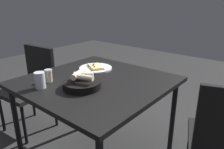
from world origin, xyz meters
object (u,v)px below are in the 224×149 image
at_px(pizza_plate, 96,68).
at_px(chair_far, 32,83).
at_px(dining_table, 96,88).
at_px(bread_basket, 82,83).
at_px(pepper_shaker, 49,76).
at_px(beer_glass, 40,81).

height_order(pizza_plate, chair_far, chair_far).
relative_size(dining_table, pizza_plate, 3.60).
bearing_deg(pizza_plate, bread_basket, 31.06).
distance_m(bread_basket, pepper_shaker, 0.28).
xyz_separation_m(dining_table, pizza_plate, (-0.19, -0.18, 0.08)).
xyz_separation_m(beer_glass, pepper_shaker, (-0.10, -0.05, -0.01)).
bearing_deg(dining_table, bread_basket, 10.60).
bearing_deg(bread_basket, pizza_plate, -148.94).
bearing_deg(chair_far, pizza_plate, 105.11).
relative_size(dining_table, chair_far, 1.17).
bearing_deg(beer_glass, pizza_plate, -179.84).
relative_size(beer_glass, chair_far, 0.13).
xyz_separation_m(dining_table, pepper_shaker, (0.24, -0.24, 0.11)).
height_order(bread_basket, pepper_shaker, bread_basket).
relative_size(pizza_plate, bread_basket, 1.07).
distance_m(dining_table, pizza_plate, 0.27).
bearing_deg(pepper_shaker, dining_table, 135.87).
height_order(dining_table, chair_far, chair_far).
bearing_deg(chair_far, pepper_shaker, 71.00).
xyz_separation_m(pizza_plate, pepper_shaker, (0.43, -0.05, 0.03)).
distance_m(dining_table, pepper_shaker, 0.35).
distance_m(bread_basket, chair_far, 1.00).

